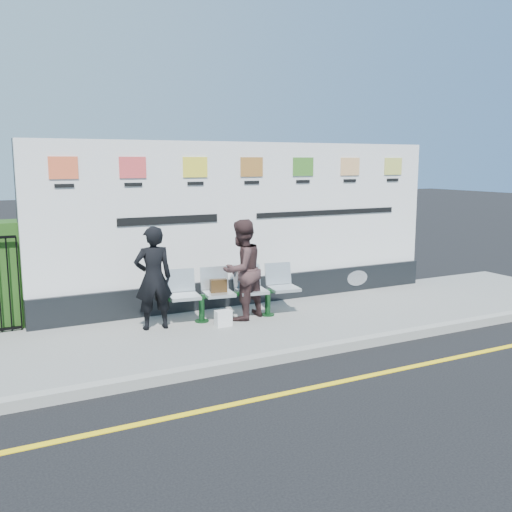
# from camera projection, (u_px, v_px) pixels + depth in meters

# --- Properties ---
(ground) EXTENTS (80.00, 80.00, 0.00)m
(ground) POSITION_uv_depth(u_px,v_px,m) (349.00, 380.00, 7.29)
(ground) COLOR black
(pavement) EXTENTS (14.00, 3.00, 0.12)m
(pavement) POSITION_uv_depth(u_px,v_px,m) (259.00, 326.00, 9.47)
(pavement) COLOR slate
(pavement) RESTS_ON ground
(kerb) EXTENTS (14.00, 0.18, 0.14)m
(kerb) POSITION_uv_depth(u_px,v_px,m) (307.00, 352.00, 8.15)
(kerb) COLOR gray
(kerb) RESTS_ON ground
(yellow_line) EXTENTS (14.00, 0.10, 0.01)m
(yellow_line) POSITION_uv_depth(u_px,v_px,m) (349.00, 380.00, 7.28)
(yellow_line) COLOR yellow
(yellow_line) RESTS_ON ground
(billboard) EXTENTS (8.00, 0.30, 3.00)m
(billboard) POSITION_uv_depth(u_px,v_px,m) (250.00, 234.00, 10.66)
(billboard) COLOR black
(billboard) RESTS_ON pavement
(bench) EXTENTS (2.31, 0.86, 0.48)m
(bench) POSITION_uv_depth(u_px,v_px,m) (235.00, 305.00, 9.69)
(bench) COLOR silver
(bench) RESTS_ON pavement
(woman_left) EXTENTS (0.63, 0.44, 1.66)m
(woman_left) POSITION_uv_depth(u_px,v_px,m) (153.00, 278.00, 9.00)
(woman_left) COLOR black
(woman_left) RESTS_ON pavement
(woman_right) EXTENTS (1.01, 0.92, 1.70)m
(woman_right) POSITION_uv_depth(u_px,v_px,m) (242.00, 270.00, 9.59)
(woman_right) COLOR #392525
(woman_right) RESTS_ON pavement
(handbag_brown) EXTENTS (0.29, 0.16, 0.22)m
(handbag_brown) POSITION_uv_depth(u_px,v_px,m) (218.00, 286.00, 9.54)
(handbag_brown) COLOR #32200D
(handbag_brown) RESTS_ON bench
(carrier_bag_white) EXTENTS (0.26, 0.16, 0.26)m
(carrier_bag_white) POSITION_uv_depth(u_px,v_px,m) (223.00, 318.00, 9.25)
(carrier_bag_white) COLOR silver
(carrier_bag_white) RESTS_ON pavement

